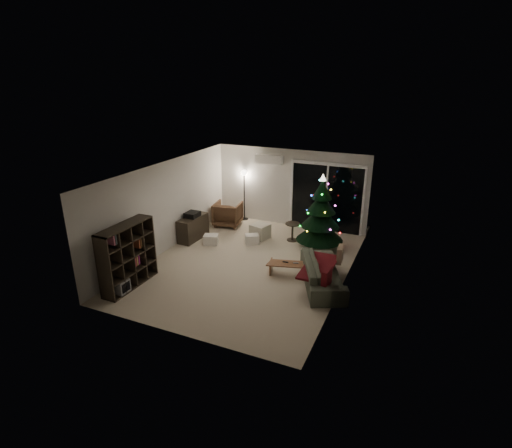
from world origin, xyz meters
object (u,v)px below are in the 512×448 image
(armchair, at_px, (228,214))
(christmas_tree, at_px, (321,212))
(sofa, at_px, (323,273))
(bookshelf, at_px, (121,255))
(media_cabinet, at_px, (193,228))
(coffee_table, at_px, (291,270))

(armchair, xyz_separation_m, christmas_tree, (3.24, -0.56, 0.69))
(armchair, xyz_separation_m, sofa, (3.89, -2.64, -0.08))
(bookshelf, xyz_separation_m, christmas_tree, (3.65, 3.94, 0.32))
(media_cabinet, relative_size, sofa, 0.53)
(sofa, relative_size, coffee_table, 1.87)
(armchair, distance_m, christmas_tree, 3.36)
(sofa, bearing_deg, media_cabinet, 50.96)
(coffee_table, bearing_deg, christmas_tree, 70.26)
(armchair, bearing_deg, bookshelf, 74.88)
(sofa, height_order, coffee_table, sofa)
(coffee_table, bearing_deg, media_cabinet, 147.44)
(christmas_tree, bearing_deg, media_cabinet, -166.17)
(media_cabinet, xyz_separation_m, armchair, (0.41, 1.46, 0.04))
(bookshelf, bearing_deg, media_cabinet, 73.81)
(armchair, bearing_deg, coffee_table, 130.43)
(bookshelf, xyz_separation_m, armchair, (0.41, 4.50, -0.37))
(media_cabinet, bearing_deg, armchair, 75.98)
(sofa, height_order, christmas_tree, christmas_tree)
(bookshelf, bearing_deg, sofa, 7.27)
(media_cabinet, xyz_separation_m, sofa, (4.30, -1.18, -0.04))
(media_cabinet, height_order, coffee_table, media_cabinet)
(armchair, bearing_deg, media_cabinet, 64.38)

